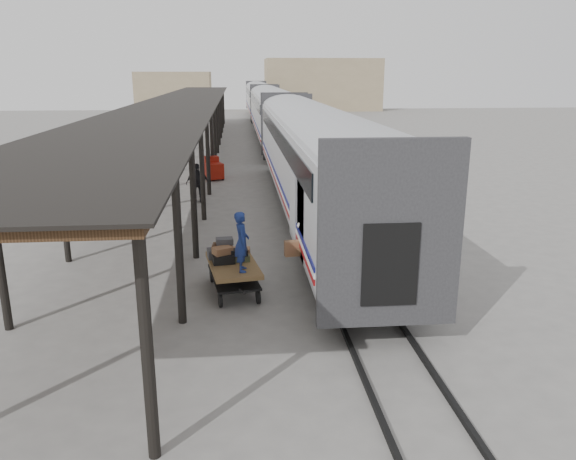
# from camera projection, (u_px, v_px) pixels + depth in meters

# --- Properties ---
(ground) EXTENTS (160.00, 160.00, 0.00)m
(ground) POSITION_uv_depth(u_px,v_px,m) (238.00, 290.00, 15.80)
(ground) COLOR slate
(ground) RESTS_ON ground
(train) EXTENTS (3.45, 76.01, 4.01)m
(train) POSITION_uv_depth(u_px,v_px,m) (273.00, 111.00, 47.74)
(train) COLOR silver
(train) RESTS_ON ground
(canopy) EXTENTS (4.90, 64.30, 4.15)m
(canopy) POSITION_uv_depth(u_px,v_px,m) (183.00, 102.00, 37.42)
(canopy) COLOR #422B19
(canopy) RESTS_ON ground
(rails) EXTENTS (1.54, 150.00, 0.12)m
(rails) POSITION_uv_depth(u_px,v_px,m) (273.00, 142.00, 48.65)
(rails) COLOR black
(rails) RESTS_ON ground
(building_far) EXTENTS (18.00, 10.00, 8.00)m
(building_far) POSITION_uv_depth(u_px,v_px,m) (321.00, 84.00, 90.70)
(building_far) COLOR tan
(building_far) RESTS_ON ground
(building_left) EXTENTS (12.00, 8.00, 6.00)m
(building_left) POSITION_uv_depth(u_px,v_px,m) (174.00, 90.00, 92.71)
(building_left) COLOR tan
(building_left) RESTS_ON ground
(baggage_cart) EXTENTS (1.62, 2.57, 0.86)m
(baggage_cart) POSITION_uv_depth(u_px,v_px,m) (233.00, 270.00, 15.49)
(baggage_cart) COLOR olive
(baggage_cart) RESTS_ON ground
(suitcase_stack) EXTENTS (1.24, 1.17, 0.59)m
(suitcase_stack) POSITION_uv_depth(u_px,v_px,m) (227.00, 252.00, 15.68)
(suitcase_stack) COLOR #3D3D40
(suitcase_stack) RESTS_ON baggage_cart
(luggage_tug) EXTENTS (1.29, 1.64, 1.26)m
(luggage_tug) POSITION_uv_depth(u_px,v_px,m) (213.00, 169.00, 32.05)
(luggage_tug) COLOR maroon
(luggage_tug) RESTS_ON ground
(porter) EXTENTS (0.40, 0.60, 1.60)m
(porter) POSITION_uv_depth(u_px,v_px,m) (242.00, 242.00, 14.61)
(porter) COLOR navy
(porter) RESTS_ON baggage_cart
(pedestrian) EXTENTS (1.08, 0.45, 1.84)m
(pedestrian) POSITION_uv_depth(u_px,v_px,m) (198.00, 183.00, 26.21)
(pedestrian) COLOR black
(pedestrian) RESTS_ON ground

